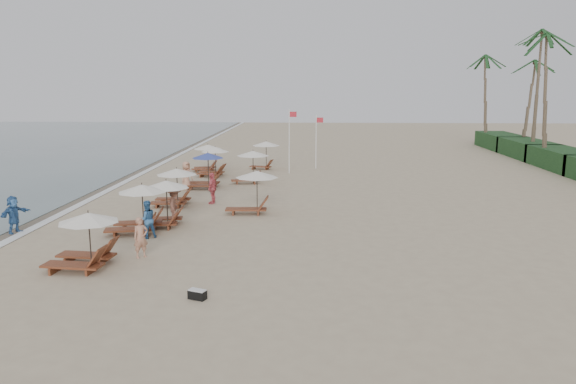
{
  "coord_description": "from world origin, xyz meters",
  "views": [
    {
      "loc": [
        1.83,
        -22.6,
        6.48
      ],
      "look_at": [
        0.61,
        4.41,
        1.3
      ],
      "focal_mm": 34.13,
      "sensor_mm": 36.0,
      "label": 1
    }
  ],
  "objects_px": {
    "lounger_station_4": "(204,172)",
    "flag_pole_near": "(290,138)",
    "lounger_station_5": "(212,162)",
    "inland_station_1": "(250,163)",
    "duffel_bag": "(197,294)",
    "inland_station_0": "(252,189)",
    "lounger_station_6": "(206,157)",
    "lounger_station_1": "(136,211)",
    "lounger_station_3": "(173,187)",
    "lounger_station_0": "(82,242)",
    "beachgoer_near": "(141,238)",
    "beachgoer_far_b": "(186,176)",
    "waterline_walker": "(14,214)",
    "beachgoer_mid_b": "(175,205)",
    "beachgoer_mid_a": "(147,219)",
    "inland_station_2": "(264,151)",
    "lounger_station_2": "(162,203)",
    "beachgoer_far_a": "(212,188)"
  },
  "relations": [
    {
      "from": "lounger_station_5",
      "to": "beachgoer_far_b",
      "type": "distance_m",
      "value": 5.55
    },
    {
      "from": "beachgoer_mid_b",
      "to": "inland_station_1",
      "type": "bearing_deg",
      "value": -20.92
    },
    {
      "from": "inland_station_2",
      "to": "flag_pole_near",
      "type": "relative_size",
      "value": 0.52
    },
    {
      "from": "beachgoer_mid_a",
      "to": "flag_pole_near",
      "type": "distance_m",
      "value": 19.43
    },
    {
      "from": "inland_station_1",
      "to": "beachgoer_far_a",
      "type": "distance_m",
      "value": 6.89
    },
    {
      "from": "beachgoer_mid_b",
      "to": "lounger_station_1",
      "type": "bearing_deg",
      "value": 130.33
    },
    {
      "from": "lounger_station_1",
      "to": "inland_station_2",
      "type": "height_order",
      "value": "inland_station_2"
    },
    {
      "from": "lounger_station_3",
      "to": "lounger_station_6",
      "type": "height_order",
      "value": "lounger_station_6"
    },
    {
      "from": "lounger_station_6",
      "to": "inland_station_0",
      "type": "bearing_deg",
      "value": -70.25
    },
    {
      "from": "lounger_station_5",
      "to": "beachgoer_mid_a",
      "type": "relative_size",
      "value": 1.47
    },
    {
      "from": "lounger_station_4",
      "to": "beachgoer_mid_a",
      "type": "relative_size",
      "value": 1.53
    },
    {
      "from": "lounger_station_4",
      "to": "inland_station_1",
      "type": "height_order",
      "value": "lounger_station_4"
    },
    {
      "from": "lounger_station_6",
      "to": "beachgoer_mid_a",
      "type": "distance_m",
      "value": 19.47
    },
    {
      "from": "beachgoer_mid_b",
      "to": "duffel_bag",
      "type": "distance_m",
      "value": 9.93
    },
    {
      "from": "beachgoer_far_a",
      "to": "lounger_station_4",
      "type": "bearing_deg",
      "value": -152.52
    },
    {
      "from": "waterline_walker",
      "to": "beachgoer_near",
      "type": "bearing_deg",
      "value": -97.24
    },
    {
      "from": "duffel_bag",
      "to": "inland_station_0",
      "type": "bearing_deg",
      "value": 88.01
    },
    {
      "from": "lounger_station_4",
      "to": "beachgoer_far_b",
      "type": "height_order",
      "value": "lounger_station_4"
    },
    {
      "from": "beachgoer_mid_b",
      "to": "beachgoer_far_a",
      "type": "bearing_deg",
      "value": -20.99
    },
    {
      "from": "lounger_station_0",
      "to": "inland_station_1",
      "type": "xyz_separation_m",
      "value": [
        4.05,
        18.08,
        0.43
      ]
    },
    {
      "from": "beachgoer_near",
      "to": "inland_station_0",
      "type": "bearing_deg",
      "value": 26.15
    },
    {
      "from": "lounger_station_0",
      "to": "lounger_station_3",
      "type": "bearing_deg",
      "value": 86.8
    },
    {
      "from": "lounger_station_2",
      "to": "beachgoer_far_a",
      "type": "relative_size",
      "value": 1.39
    },
    {
      "from": "inland_station_0",
      "to": "beachgoer_far_b",
      "type": "xyz_separation_m",
      "value": [
        -4.93,
        6.56,
        -0.38
      ]
    },
    {
      "from": "beachgoer_mid_b",
      "to": "beachgoer_far_b",
      "type": "relative_size",
      "value": 1.0
    },
    {
      "from": "beachgoer_far_a",
      "to": "waterline_walker",
      "type": "distance_m",
      "value": 10.29
    },
    {
      "from": "lounger_station_3",
      "to": "inland_station_2",
      "type": "xyz_separation_m",
      "value": [
        3.85,
        14.02,
        0.45
      ]
    },
    {
      "from": "beachgoer_far_b",
      "to": "waterline_walker",
      "type": "relative_size",
      "value": 1.07
    },
    {
      "from": "lounger_station_2",
      "to": "beachgoer_mid_b",
      "type": "distance_m",
      "value": 0.68
    },
    {
      "from": "lounger_station_5",
      "to": "lounger_station_6",
      "type": "xyz_separation_m",
      "value": [
        -0.97,
        2.47,
        0.07
      ]
    },
    {
      "from": "lounger_station_6",
      "to": "beachgoer_mid_b",
      "type": "xyz_separation_m",
      "value": [
        1.75,
        -16.88,
        -0.23
      ]
    },
    {
      "from": "lounger_station_2",
      "to": "inland_station_1",
      "type": "height_order",
      "value": "inland_station_1"
    },
    {
      "from": "lounger_station_0",
      "to": "beachgoer_near",
      "type": "height_order",
      "value": "lounger_station_0"
    },
    {
      "from": "inland_station_0",
      "to": "beachgoer_far_a",
      "type": "relative_size",
      "value": 1.58
    },
    {
      "from": "beachgoer_mid_a",
      "to": "flag_pole_near",
      "type": "relative_size",
      "value": 0.34
    },
    {
      "from": "lounger_station_2",
      "to": "lounger_station_4",
      "type": "height_order",
      "value": "lounger_station_4"
    },
    {
      "from": "beachgoer_far_a",
      "to": "lounger_station_1",
      "type": "bearing_deg",
      "value": -9.0
    },
    {
      "from": "lounger_station_5",
      "to": "inland_station_1",
      "type": "bearing_deg",
      "value": -43.26
    },
    {
      "from": "lounger_station_1",
      "to": "lounger_station_2",
      "type": "height_order",
      "value": "same"
    },
    {
      "from": "inland_station_0",
      "to": "waterline_walker",
      "type": "xyz_separation_m",
      "value": [
        -10.3,
        -4.32,
        -0.44
      ]
    },
    {
      "from": "lounger_station_4",
      "to": "flag_pole_near",
      "type": "relative_size",
      "value": 0.53
    },
    {
      "from": "beachgoer_mid_b",
      "to": "duffel_bag",
      "type": "bearing_deg",
      "value": -171.48
    },
    {
      "from": "lounger_station_3",
      "to": "lounger_station_4",
      "type": "bearing_deg",
      "value": 82.91
    },
    {
      "from": "lounger_station_2",
      "to": "beachgoer_mid_a",
      "type": "bearing_deg",
      "value": -93.59
    },
    {
      "from": "lounger_station_6",
      "to": "waterline_walker",
      "type": "bearing_deg",
      "value": -105.09
    },
    {
      "from": "inland_station_1",
      "to": "beachgoer_far_b",
      "type": "relative_size",
      "value": 1.48
    },
    {
      "from": "waterline_walker",
      "to": "duffel_bag",
      "type": "bearing_deg",
      "value": -108.28
    },
    {
      "from": "lounger_station_1",
      "to": "flag_pole_near",
      "type": "xyz_separation_m",
      "value": [
        6.2,
        17.59,
        1.71
      ]
    },
    {
      "from": "lounger_station_1",
      "to": "lounger_station_3",
      "type": "height_order",
      "value": "lounger_station_1"
    },
    {
      "from": "beachgoer_mid_a",
      "to": "beachgoer_far_b",
      "type": "bearing_deg",
      "value": -120.43
    }
  ]
}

